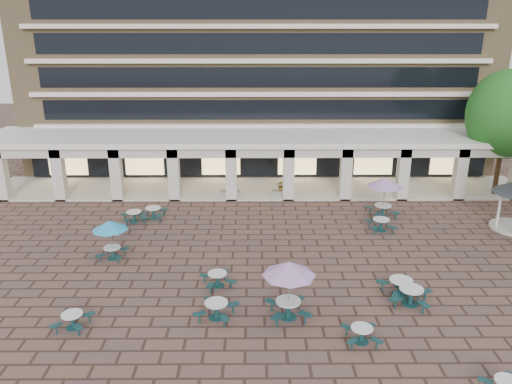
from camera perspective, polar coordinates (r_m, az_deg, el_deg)
ground at (r=25.99m, az=0.81°, el=-10.02°), size 120.00×120.00×0.00m
apartment_building at (r=48.26m, az=0.26°, el=18.83°), size 40.00×15.50×25.20m
retail_arcade at (r=38.77m, az=0.40°, el=4.53°), size 42.00×6.60×4.40m
picnic_table_1 at (r=22.82m, az=-4.54°, el=-13.13°), size 2.08×2.08×0.79m
picnic_table_3 at (r=21.74m, az=11.97°, el=-15.51°), size 1.59×1.59×0.69m
picnic_table_4 at (r=28.51m, az=-16.36°, el=-3.83°), size 1.97×1.97×2.27m
picnic_table_5 at (r=23.51m, az=-20.24°, el=-13.50°), size 1.69×1.69×0.69m
picnic_table_6 at (r=21.91m, az=3.80°, el=-8.98°), size 2.37×2.37×2.73m
picnic_table_7 at (r=24.78m, az=17.28°, el=-11.15°), size 2.29×2.29×0.84m
picnic_table_8 at (r=34.25m, az=-11.65°, el=-2.25°), size 1.85×1.85×0.78m
picnic_table_9 at (r=25.32m, az=-4.42°, el=-9.79°), size 1.95×1.95×0.72m
picnic_table_10 at (r=25.41m, az=16.20°, el=-10.26°), size 2.21×2.21×0.84m
picnic_table_11 at (r=34.31m, az=14.53°, el=0.90°), size 2.40×2.40×2.77m
picnic_table_12 at (r=33.95m, az=-13.76°, el=-2.64°), size 2.03×2.03×0.75m
picnic_table_13 at (r=32.59m, az=14.09°, el=-3.53°), size 1.82×1.82×0.79m
tree_east_c at (r=41.05m, az=26.71°, el=7.91°), size 5.69×5.69×9.48m
planter_left at (r=37.68m, az=-2.99°, el=0.15°), size 1.50×0.69×1.28m
planter_right at (r=37.69m, az=2.95°, el=0.24°), size 1.50×0.77×1.34m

